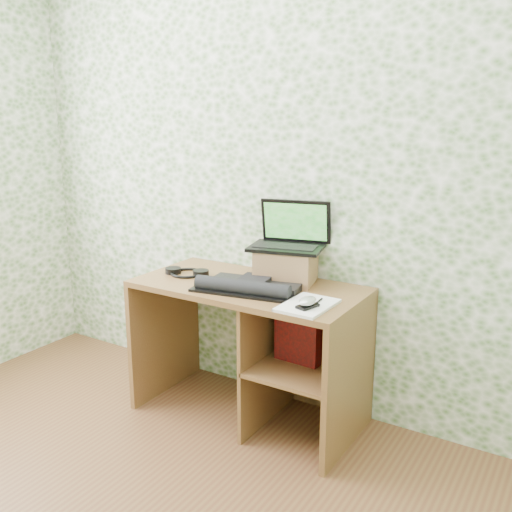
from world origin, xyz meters
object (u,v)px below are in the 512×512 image
Objects in this scene: riser at (286,266)px; keyboard at (249,286)px; desk at (264,334)px; notepad at (308,305)px; laptop at (290,237)px.

riser is 0.25m from keyboard.
notepad reaches higher than desk.
notepad is (0.28, -0.29, -0.08)m from riser.
laptop is at bearing 67.51° from desk.
notepad is (0.28, -0.33, -0.23)m from laptop.
laptop is 0.35m from keyboard.
riser is at bearing -103.52° from laptop.
riser reaches higher than notepad.
laptop reaches higher than notepad.
laptop is 0.77× the size of keyboard.
riser is 0.70× the size of laptop.
notepad is at bearing -27.55° from desk.
desk is 2.19× the size of keyboard.
riser is 1.00× the size of notepad.
laptop is (0.06, 0.16, 0.50)m from desk.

